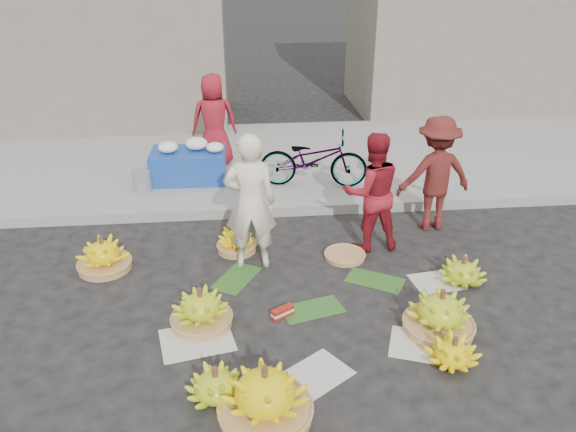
{
  "coord_description": "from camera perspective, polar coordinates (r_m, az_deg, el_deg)",
  "views": [
    {
      "loc": [
        -0.83,
        -5.09,
        3.52
      ],
      "look_at": [
        -0.28,
        0.67,
        0.7
      ],
      "focal_mm": 35.0,
      "sensor_mm": 36.0,
      "label": 1
    }
  ],
  "objects": [
    {
      "name": "vendor_red",
      "position": [
        6.98,
        8.51,
        2.41
      ],
      "size": [
        0.79,
        0.64,
        1.53
      ],
      "primitive_type": "imported",
      "rotation": [
        0.0,
        0.0,
        3.22
      ],
      "color": "#AA1A24",
      "rests_on": "ground"
    },
    {
      "name": "banana_bunch_7",
      "position": [
        7.11,
        -5.26,
        -2.49
      ],
      "size": [
        0.48,
        0.48,
        0.36
      ],
      "rotation": [
        0.0,
        0.0,
        -0.09
      ],
      "color": "#A97847",
      "rests_on": "ground"
    },
    {
      "name": "banana_bunch_2",
      "position": [
        4.77,
        -2.34,
        -17.68
      ],
      "size": [
        0.85,
        0.85,
        0.51
      ],
      "rotation": [
        0.0,
        0.0,
        -0.27
      ],
      "color": "#A97847",
      "rests_on": "ground"
    },
    {
      "name": "curb",
      "position": [
        8.11,
        0.92,
        0.83
      ],
      "size": [
        40.0,
        0.25,
        0.15
      ],
      "primitive_type": "cube",
      "color": "gray",
      "rests_on": "ground"
    },
    {
      "name": "banana_leaves",
      "position": [
        6.4,
        2.0,
        -7.39
      ],
      "size": [
        2.0,
        1.0,
        0.0
      ],
      "primitive_type": null,
      "color": "#25561C",
      "rests_on": "ground"
    },
    {
      "name": "banana_bunch_0",
      "position": [
        5.83,
        -8.83,
        -9.33
      ],
      "size": [
        0.61,
        0.61,
        0.43
      ],
      "rotation": [
        0.0,
        0.0,
        0.14
      ],
      "color": "#A97847",
      "rests_on": "ground"
    },
    {
      "name": "banana_bunch_1",
      "position": [
        5.02,
        -7.35,
        -16.65
      ],
      "size": [
        0.59,
        0.59,
        0.33
      ],
      "rotation": [
        0.0,
        0.0,
        0.17
      ],
      "color": "#93B61A",
      "rests_on": "ground"
    },
    {
      "name": "newspaper_scatter",
      "position": [
        5.61,
        4.37,
        -12.93
      ],
      "size": [
        3.2,
        1.8,
        0.0
      ],
      "primitive_type": null,
      "color": "silver",
      "rests_on": "ground"
    },
    {
      "name": "building_left",
      "position": [
        12.79,
        -20.79,
        17.58
      ],
      "size": [
        6.0,
        3.0,
        4.0
      ],
      "primitive_type": "cube",
      "color": "gray",
      "rests_on": "sidewalk"
    },
    {
      "name": "banana_bunch_5",
      "position": [
        6.76,
        17.33,
        -5.35
      ],
      "size": [
        0.53,
        0.53,
        0.33
      ],
      "rotation": [
        0.0,
        0.0,
        -0.03
      ],
      "color": "#93B61A",
      "rests_on": "ground"
    },
    {
      "name": "bicycle",
      "position": [
        8.61,
        2.59,
        5.79
      ],
      "size": [
        0.83,
        1.71,
        0.86
      ],
      "primitive_type": "imported",
      "rotation": [
        0.0,
        0.0,
        1.41
      ],
      "color": "gray",
      "rests_on": "sidewalk"
    },
    {
      "name": "flower_vendor",
      "position": [
        9.48,
        -7.53,
        9.63
      ],
      "size": [
        0.78,
        0.54,
        1.53
      ],
      "primitive_type": "imported",
      "rotation": [
        0.0,
        0.0,
        3.22
      ],
      "color": "#AA1A24",
      "rests_on": "sidewalk"
    },
    {
      "name": "incense_stack",
      "position": [
        5.93,
        -0.55,
        -9.73
      ],
      "size": [
        0.25,
        0.2,
        0.1
      ],
      "primitive_type": "cube",
      "rotation": [
        0.0,
        0.0,
        0.55
      ],
      "color": "#AA1D12",
      "rests_on": "ground"
    },
    {
      "name": "banana_bunch_4",
      "position": [
        5.86,
        15.2,
        -9.49
      ],
      "size": [
        0.81,
        0.81,
        0.48
      ],
      "rotation": [
        0.0,
        0.0,
        -0.37
      ],
      "color": "#A97847",
      "rests_on": "ground"
    },
    {
      "name": "vendor_cream",
      "position": [
        6.49,
        -3.85,
        1.4
      ],
      "size": [
        0.62,
        0.43,
        1.66
      ],
      "primitive_type": "imported",
      "rotation": [
        0.0,
        0.0,
        3.09
      ],
      "color": "white",
      "rests_on": "ground"
    },
    {
      "name": "sidewalk",
      "position": [
        10.05,
        -0.4,
        5.83
      ],
      "size": [
        40.0,
        4.0,
        0.12
      ],
      "primitive_type": "cube",
      "color": "gray",
      "rests_on": "ground"
    },
    {
      "name": "ground",
      "position": [
        6.25,
        3.16,
        -8.37
      ],
      "size": [
        80.0,
        80.0,
        0.0
      ],
      "primitive_type": "plane",
      "color": "black",
      "rests_on": "ground"
    },
    {
      "name": "man_striped",
      "position": [
        7.66,
        14.75,
        4.14
      ],
      "size": [
        1.06,
        0.68,
        1.56
      ],
      "primitive_type": "imported",
      "rotation": [
        0.0,
        0.0,
        3.24
      ],
      "color": "maroon",
      "rests_on": "ground"
    },
    {
      "name": "banana_bunch_3",
      "position": [
        5.53,
        16.46,
        -13.15
      ],
      "size": [
        0.6,
        0.6,
        0.3
      ],
      "rotation": [
        0.0,
        0.0,
        0.43
      ],
      "color": "yellow",
      "rests_on": "ground"
    },
    {
      "name": "banana_bunch_6",
      "position": [
        7.03,
        -18.26,
        -3.8
      ],
      "size": [
        0.62,
        0.62,
        0.43
      ],
      "rotation": [
        0.0,
        0.0,
        0.04
      ],
      "color": "#A97847",
      "rests_on": "ground"
    },
    {
      "name": "flower_table",
      "position": [
        9.02,
        -10.03,
        5.29
      ],
      "size": [
        1.17,
        0.76,
        0.67
      ],
      "rotation": [
        0.0,
        0.0,
        -0.03
      ],
      "color": "#173C96",
      "rests_on": "sidewalk"
    },
    {
      "name": "basket_spare",
      "position": [
        7.01,
        5.79,
        -4.05
      ],
      "size": [
        0.65,
        0.65,
        0.06
      ],
      "primitive_type": "cylinder",
      "rotation": [
        0.0,
        0.0,
        -0.41
      ],
      "color": "#A97847",
      "rests_on": "ground"
    },
    {
      "name": "grey_bucket",
      "position": [
        8.81,
        -14.6,
        3.5
      ],
      "size": [
        0.28,
        0.28,
        0.32
      ],
      "primitive_type": "cylinder",
      "color": "gray",
      "rests_on": "sidewalk"
    }
  ]
}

